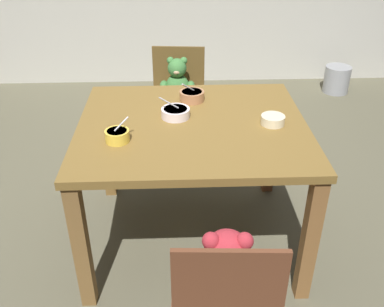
% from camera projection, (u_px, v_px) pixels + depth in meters
% --- Properties ---
extents(ground_plane, '(5.20, 5.20, 0.04)m').
position_uv_depth(ground_plane, '(192.00, 238.00, 2.62)').
color(ground_plane, '#5D5945').
extents(dining_table, '(1.17, 1.02, 0.76)m').
position_uv_depth(dining_table, '(192.00, 141.00, 2.27)').
color(dining_table, brown).
rests_on(dining_table, ground_plane).
extents(teddy_chair_far_center, '(0.45, 0.45, 0.83)m').
position_uv_depth(teddy_chair_far_center, '(177.00, 96.00, 3.12)').
color(teddy_chair_far_center, brown).
rests_on(teddy_chair_far_center, ground_plane).
extents(teddy_chair_near_front, '(0.41, 0.41, 0.87)m').
position_uv_depth(teddy_chair_near_front, '(225.00, 291.00, 1.54)').
color(teddy_chair_near_front, brown).
rests_on(teddy_chair_near_front, ground_plane).
extents(porridge_bowl_terracotta_far_center, '(0.14, 0.14, 0.12)m').
position_uv_depth(porridge_bowl_terracotta_far_center, '(192.00, 96.00, 2.45)').
color(porridge_bowl_terracotta_far_center, '#B1774F').
rests_on(porridge_bowl_terracotta_far_center, dining_table).
extents(porridge_bowl_cream_near_right, '(0.12, 0.12, 0.05)m').
position_uv_depth(porridge_bowl_cream_near_right, '(273.00, 120.00, 2.20)').
color(porridge_bowl_cream_near_right, beige).
rests_on(porridge_bowl_cream_near_right, dining_table).
extents(porridge_bowl_yellow_near_left, '(0.12, 0.12, 0.11)m').
position_uv_depth(porridge_bowl_yellow_near_left, '(117.00, 135.00, 2.04)').
color(porridge_bowl_yellow_near_left, yellow).
rests_on(porridge_bowl_yellow_near_left, dining_table).
extents(porridge_bowl_white_center, '(0.16, 0.15, 0.12)m').
position_uv_depth(porridge_bowl_white_center, '(176.00, 113.00, 2.27)').
color(porridge_bowl_white_center, white).
rests_on(porridge_bowl_white_center, dining_table).
extents(metal_pail, '(0.26, 0.26, 0.27)m').
position_uv_depth(metal_pail, '(337.00, 79.00, 4.44)').
color(metal_pail, '#93969B').
rests_on(metal_pail, ground_plane).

